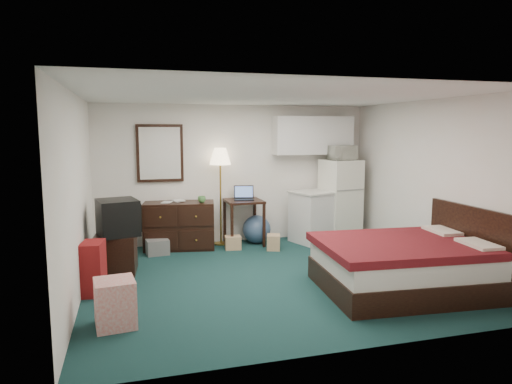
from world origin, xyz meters
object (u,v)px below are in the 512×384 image
object	(u,v)px
floor_lamp	(221,197)
tv_stand	(116,253)
desk	(244,222)
fridge	(340,200)
suitcase	(93,268)
kitchen_counter	(316,217)
bed	(402,266)
dresser	(179,225)

from	to	relation	value
floor_lamp	tv_stand	world-z (taller)	floor_lamp
floor_lamp	desk	size ratio (longest dim) A/B	2.14
fridge	suitcase	xyz separation A→B (m)	(-4.28, -1.86, -0.42)
kitchen_counter	bed	world-z (taller)	kitchen_counter
tv_stand	bed	bearing A→B (deg)	-21.64
kitchen_counter	fridge	world-z (taller)	fridge
desk	kitchen_counter	xyz separation A→B (m)	(1.35, -0.14, 0.05)
tv_stand	suitcase	size ratio (longest dim) A/B	0.92
bed	tv_stand	bearing A→B (deg)	157.72
fridge	tv_stand	distance (m)	4.19
fridge	tv_stand	xyz separation A→B (m)	(-4.03, -1.02, -0.47)
kitchen_counter	dresser	bearing A→B (deg)	157.87
dresser	suitcase	size ratio (longest dim) A/B	1.80
fridge	bed	bearing A→B (deg)	-109.30
dresser	bed	distance (m)	3.83
kitchen_counter	bed	size ratio (longest dim) A/B	0.46
floor_lamp	bed	distance (m)	3.52
dresser	fridge	world-z (taller)	fridge
floor_lamp	suitcase	xyz separation A→B (m)	(-2.04, -2.06, -0.54)
fridge	kitchen_counter	bearing A→B (deg)	176.75
bed	suitcase	size ratio (longest dim) A/B	3.00
bed	fridge	bearing A→B (deg)	84.39
floor_lamp	fridge	xyz separation A→B (m)	(2.25, -0.21, -0.12)
floor_lamp	tv_stand	xyz separation A→B (m)	(-1.79, -1.23, -0.59)
kitchen_counter	suitcase	size ratio (longest dim) A/B	1.37
kitchen_counter	fridge	xyz separation A→B (m)	(0.50, 0.05, 0.29)
dresser	fridge	bearing A→B (deg)	7.66
dresser	kitchen_counter	xyz separation A→B (m)	(2.50, -0.16, 0.05)
floor_lamp	kitchen_counter	xyz separation A→B (m)	(1.74, -0.26, -0.41)
desk	tv_stand	xyz separation A→B (m)	(-2.19, -1.11, -0.12)
dresser	tv_stand	bearing A→B (deg)	-123.05
desk	fridge	distance (m)	1.88
tv_stand	suitcase	bearing A→B (deg)	-101.52
floor_lamp	dresser	bearing A→B (deg)	-172.19
kitchen_counter	suitcase	world-z (taller)	kitchen_counter
desk	suitcase	distance (m)	3.12
dresser	floor_lamp	world-z (taller)	floor_lamp
bed	desk	bearing A→B (deg)	119.56
tv_stand	fridge	bearing A→B (deg)	19.19
floor_lamp	fridge	world-z (taller)	floor_lamp
floor_lamp	tv_stand	size ratio (longest dim) A/B	2.83
bed	tv_stand	distance (m)	3.96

